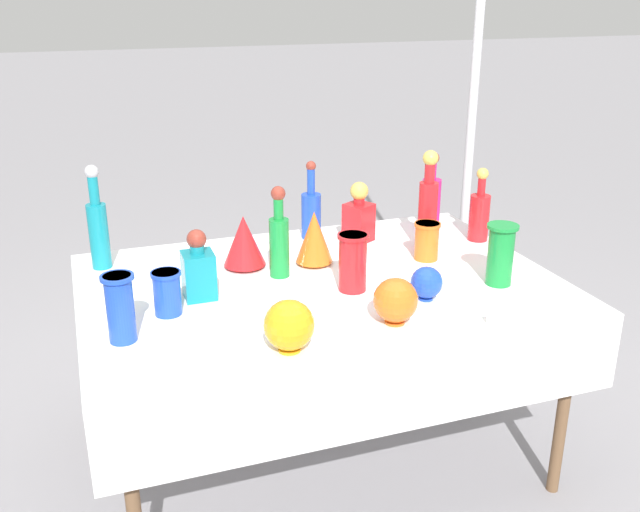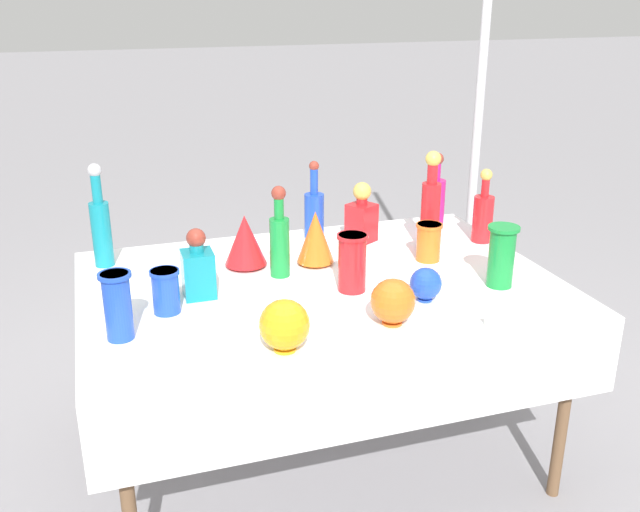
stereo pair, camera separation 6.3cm
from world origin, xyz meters
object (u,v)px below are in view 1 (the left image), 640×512
object	(u,v)px
round_bowl_2	(427,283)
fluted_vase_0	(314,237)
canopy_pole	(469,156)
tall_bottle_4	(311,211)
tall_bottle_3	(428,206)
cardboard_box_behind_left	(302,294)
slender_vase_4	(167,291)
slender_vase_3	(501,253)
slender_vase_1	(427,240)
fluted_vase_1	(244,241)
tall_bottle_2	(279,239)
tall_bottle_0	(431,197)
round_bowl_1	(289,325)
square_decanter_1	(198,270)
tall_bottle_5	(479,213)
slender_vase_0	(120,306)
square_decanter_0	(359,215)
round_bowl_0	(396,300)
slender_vase_2	(353,261)
tall_bottle_1	(98,227)

from	to	relation	value
round_bowl_2	fluted_vase_0	bearing A→B (deg)	119.66
canopy_pole	tall_bottle_4	bearing A→B (deg)	-164.02
tall_bottle_3	cardboard_box_behind_left	world-z (taller)	tall_bottle_3
slender_vase_4	slender_vase_3	bearing A→B (deg)	-7.00
slender_vase_1	fluted_vase_1	bearing A→B (deg)	167.52
tall_bottle_2	fluted_vase_0	bearing A→B (deg)	24.09
tall_bottle_0	round_bowl_1	xyz separation A→B (m)	(-0.95, -0.92, -0.05)
square_decanter_1	slender_vase_3	xyz separation A→B (m)	(1.04, -0.24, 0.02)
tall_bottle_5	square_decanter_1	distance (m)	1.24
slender_vase_0	canopy_pole	distance (m)	2.00
square_decanter_0	round_bowl_0	bearing A→B (deg)	-103.86
tall_bottle_5	round_bowl_2	distance (m)	0.69
slender_vase_3	round_bowl_1	bearing A→B (deg)	-165.04
slender_vase_3	square_decanter_0	bearing A→B (deg)	116.51
fluted_vase_0	round_bowl_0	xyz separation A→B (m)	(0.07, -0.58, -0.03)
square_decanter_0	slender_vase_1	bearing A→B (deg)	-59.84
round_bowl_1	slender_vase_4	bearing A→B (deg)	128.90
round_bowl_2	tall_bottle_5	bearing A→B (deg)	44.13
square_decanter_0	slender_vase_2	world-z (taller)	square_decanter_0
slender_vase_4	round_bowl_0	bearing A→B (deg)	-24.70
square_decanter_0	slender_vase_3	distance (m)	0.67
square_decanter_0	fluted_vase_1	size ratio (longest dim) A/B	1.24
tall_bottle_1	slender_vase_3	distance (m)	1.49
tall_bottle_5	round_bowl_1	bearing A→B (deg)	-147.22
tall_bottle_4	slender_vase_2	size ratio (longest dim) A/B	1.60
slender_vase_1	slender_vase_3	size ratio (longest dim) A/B	0.66
tall_bottle_1	round_bowl_2	distance (m)	1.24
fluted_vase_1	round_bowl_2	xyz separation A→B (m)	(0.52, -0.50, -0.04)
slender_vase_1	round_bowl_1	xyz separation A→B (m)	(-0.73, -0.54, 0.00)
slender_vase_3	canopy_pole	bearing A→B (deg)	65.95
tall_bottle_2	square_decanter_0	distance (m)	0.50
tall_bottle_0	tall_bottle_2	world-z (taller)	tall_bottle_2
tall_bottle_2	slender_vase_3	bearing A→B (deg)	-24.94
tall_bottle_1	slender_vase_0	world-z (taller)	tall_bottle_1
slender_vase_2	tall_bottle_3	bearing A→B (deg)	33.49
tall_bottle_0	round_bowl_0	world-z (taller)	tall_bottle_0
slender_vase_1	tall_bottle_4	bearing A→B (deg)	131.17
fluted_vase_0	tall_bottle_2	bearing A→B (deg)	-155.91
square_decanter_0	slender_vase_0	size ratio (longest dim) A/B	1.19
slender_vase_3	tall_bottle_0	bearing A→B (deg)	83.06
tall_bottle_5	slender_vase_1	bearing A→B (deg)	-157.28
slender_vase_2	canopy_pole	bearing A→B (deg)	41.47
slender_vase_0	cardboard_box_behind_left	distance (m)	1.94
cardboard_box_behind_left	tall_bottle_4	bearing A→B (deg)	-104.75
slender_vase_1	tall_bottle_2	bearing A→B (deg)	177.48
tall_bottle_5	slender_vase_0	distance (m)	1.57
tall_bottle_4	slender_vase_3	size ratio (longest dim) A/B	1.49
slender_vase_0	slender_vase_1	world-z (taller)	slender_vase_0
slender_vase_3	fluted_vase_1	bearing A→B (deg)	150.66
fluted_vase_1	cardboard_box_behind_left	bearing A→B (deg)	61.06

